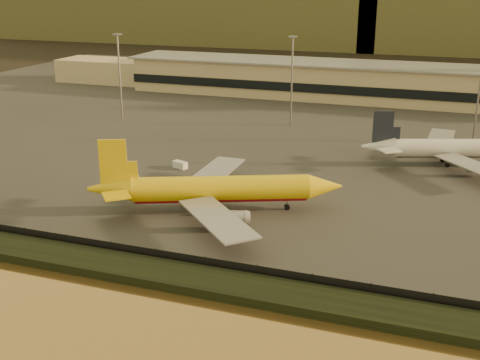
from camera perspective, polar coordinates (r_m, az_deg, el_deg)
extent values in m
plane|color=black|center=(101.47, -1.46, -5.34)|extent=(900.00, 900.00, 0.00)
cube|color=black|center=(87.12, -5.51, -9.21)|extent=(320.00, 7.00, 1.40)
cube|color=#2D2D2D|center=(189.01, 8.94, 5.91)|extent=(320.00, 220.00, 0.20)
cube|color=black|center=(90.07, -4.45, -7.76)|extent=(300.00, 0.05, 2.20)
cube|color=tan|center=(216.89, 10.56, 9.11)|extent=(160.00, 22.00, 12.00)
cube|color=black|center=(206.16, 10.02, 8.37)|extent=(160.00, 0.60, 3.00)
cube|color=gray|center=(215.95, 10.66, 10.76)|extent=(164.00, 24.00, 0.60)
cube|color=tan|center=(253.43, -11.31, 10.08)|extent=(50.00, 18.00, 9.00)
cylinder|color=slate|center=(184.40, -11.32, 9.45)|extent=(0.50, 0.50, 25.00)
cube|color=slate|center=(182.85, -11.58, 13.38)|extent=(2.20, 2.20, 0.40)
cylinder|color=slate|center=(174.34, 4.92, 9.22)|extent=(0.50, 0.50, 25.00)
cube|color=slate|center=(172.70, 5.04, 13.38)|extent=(2.20, 2.20, 0.40)
cylinder|color=slate|center=(167.01, 21.70, 7.55)|extent=(0.50, 0.50, 25.00)
cylinder|color=#E0BA0B|center=(110.00, -1.82, -0.80)|extent=(31.47, 16.71, 4.65)
cylinder|color=#9F0912|center=(110.27, -1.82, -1.20)|extent=(30.25, 15.42, 3.62)
cone|color=#E0BA0B|center=(112.05, 8.05, -0.61)|extent=(7.56, 6.70, 4.65)
cone|color=#E0BA0B|center=(111.30, -12.23, -0.80)|extent=(9.21, 7.39, 4.65)
cube|color=#E0BA0B|center=(109.59, -11.95, 1.72)|extent=(4.68, 2.24, 8.13)
cube|color=#E0BA0B|center=(115.27, -11.02, 0.15)|extent=(4.82, 4.77, 0.28)
cube|color=#E0BA0B|center=(106.59, -11.65, -1.45)|extent=(6.27, 6.26, 0.28)
cube|color=gray|center=(121.96, -2.38, 0.78)|extent=(6.50, 20.18, 0.28)
cylinder|color=gray|center=(119.55, -1.28, -0.23)|extent=(5.93, 4.43, 2.56)
cube|color=gray|center=(98.72, -2.15, -3.66)|extent=(18.59, 18.69, 0.28)
cylinder|color=gray|center=(102.05, -0.92, -3.65)|extent=(5.93, 4.43, 2.56)
cylinder|color=black|center=(112.29, 4.49, -2.56)|extent=(1.26, 1.14, 1.02)
cylinder|color=slate|center=(112.09, 4.49, -2.30)|extent=(0.18, 0.18, 2.09)
cylinder|color=black|center=(109.40, -3.53, -3.12)|extent=(1.26, 1.14, 1.02)
cylinder|color=slate|center=(109.21, -3.53, -2.86)|extent=(0.18, 0.18, 2.09)
cylinder|color=black|center=(113.30, -3.52, -2.33)|extent=(1.26, 1.14, 1.02)
cylinder|color=slate|center=(113.11, -3.53, -2.08)|extent=(0.18, 0.18, 2.09)
cylinder|color=silver|center=(146.51, 20.14, 2.87)|extent=(29.83, 13.86, 4.18)
cylinder|color=gray|center=(146.70, 20.11, 2.60)|extent=(28.73, 12.72, 3.26)
cone|color=silver|center=(141.17, 12.94, 3.12)|extent=(8.49, 6.43, 4.18)
cube|color=#1A2030|center=(140.22, 13.41, 4.92)|extent=(4.46, 1.83, 7.32)
cube|color=silver|center=(145.39, 13.25, 3.67)|extent=(4.27, 4.06, 0.25)
cube|color=silver|center=(137.54, 13.99, 2.76)|extent=(5.74, 5.70, 0.25)
cube|color=gray|center=(156.92, 18.47, 3.78)|extent=(6.77, 19.09, 0.25)
cylinder|color=gray|center=(155.29, 19.47, 3.08)|extent=(5.50, 3.83, 2.30)
cube|color=gray|center=(136.07, 21.33, 1.24)|extent=(16.81, 18.02, 0.25)
cylinder|color=gray|center=(139.66, 21.68, 1.13)|extent=(5.50, 3.83, 2.30)
cylinder|color=black|center=(144.71, 19.06, 1.35)|extent=(1.11, 0.99, 0.92)
cylinder|color=slate|center=(144.58, 19.08, 1.53)|extent=(0.22, 0.22, 1.88)
cylinder|color=black|center=(148.13, 18.62, 1.79)|extent=(1.11, 0.99, 0.92)
cylinder|color=slate|center=(147.99, 18.63, 1.97)|extent=(0.22, 0.22, 1.88)
cube|color=#E0BA0B|center=(122.56, 6.30, -0.52)|extent=(4.79, 3.58, 1.97)
cube|color=silver|center=(136.61, -5.70, 1.45)|extent=(3.78, 2.66, 1.55)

